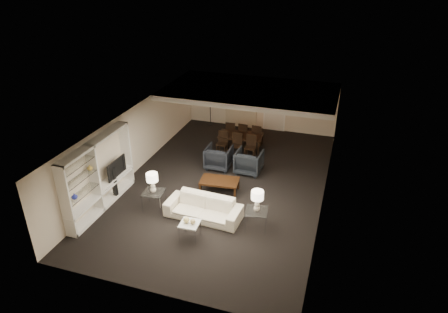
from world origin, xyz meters
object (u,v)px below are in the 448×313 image
pendant_light (257,103)px  floor_lamp (210,109)px  marble_table (190,231)px  coffee_table (220,186)px  armchair_left (219,157)px  chair_fl (231,131)px  vase_amber (90,168)px  dining_table (240,142)px  chair_nm (236,145)px  chair_nr (250,147)px  table_lamp_right (257,201)px  side_table_right (256,219)px  armchair_right (249,162)px  vase_blue (74,196)px  chair_fr (258,135)px  side_table_left (154,200)px  sofa (203,208)px  table_lamp_left (153,183)px  floor_speaker (114,183)px  chair_nl (222,143)px  chair_fm (244,133)px  television (114,168)px

pendant_light → floor_lamp: 3.37m
marble_table → coffee_table: bearing=90.0°
armchair_left → marble_table: bearing=96.7°
marble_table → chair_fl: size_ratio=0.57×
vase_amber → dining_table: bearing=62.6°
marble_table → chair_nm: chair_nm is taller
armchair_left → floor_lamp: size_ratio=0.63×
chair_nr → table_lamp_right: bearing=-74.5°
chair_fl → side_table_right: bearing=110.2°
armchair_right → table_lamp_right: size_ratio=1.44×
vase_blue → chair_fr: size_ratio=0.20×
coffee_table → vase_blue: vase_blue is taller
vase_amber → chair_fl: (2.48, 6.59, -1.17)m
armchair_left → side_table_left: 3.48m
vase_amber → marble_table: bearing=-5.0°
table_lamp_right → dining_table: bearing=110.9°
sofa → table_lamp_right: size_ratio=3.53×
armchair_right → dining_table: (-0.86, 1.83, -0.12)m
coffee_table → marble_table: bearing=-90.0°
sofa → vase_blue: vase_blue is taller
armchair_right → chair_nr: chair_nr is taller
pendant_light → table_lamp_left: bearing=-109.2°
floor_speaker → chair_fl: size_ratio=1.21×
armchair_right → chair_fr: (-0.26, 2.48, 0.03)m
sofa → chair_nl: 4.57m
pendant_light → armchair_left: (-0.88, -2.38, -1.48)m
side_table_right → vase_blue: vase_blue is taller
pendant_light → floor_speaker: bearing=-122.4°
pendant_light → floor_lamp: size_ratio=0.34×
chair_nl → chair_fl: (0.00, 1.30, 0.00)m
armchair_left → dining_table: armchair_left is taller
armchair_right → side_table_left: bearing=57.3°
sofa → floor_speaker: 3.24m
coffee_table → sofa: bearing=-90.0°
coffee_table → vase_amber: vase_amber is taller
chair_fm → sofa: bearing=99.0°
armchair_right → chair_fm: bearing=-68.8°
table_lamp_right → vase_blue: size_ratio=3.63×
side_table_right → vase_amber: (-5.03, -0.81, 1.34)m
armchair_right → chair_nm: (-0.86, 1.18, 0.03)m
chair_nm → chair_nl: bearing=-178.9°
chair_fr → floor_lamp: floor_lamp is taller
sofa → armchair_right: size_ratio=2.45×
vase_blue → floor_speaker: size_ratio=0.16×
chair_nl → floor_lamp: (-1.54, 2.89, 0.30)m
vase_blue → floor_speaker: 1.93m
chair_nr → floor_speaker: bearing=-130.8°
side_table_left → dining_table: dining_table is taller
side_table_right → marble_table: (-1.70, -1.10, -0.03)m
chair_fm → television: bearing=67.2°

